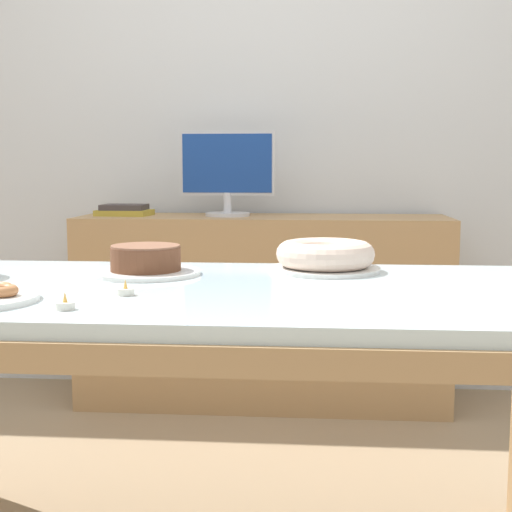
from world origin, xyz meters
The scene contains 9 objects.
wall_back centered at (0.00, 1.75, 1.30)m, with size 8.00×0.10×2.60m, color silver.
dining_table centered at (0.00, 0.00, 0.69)m, with size 1.87×0.92×0.78m.
sideboard centered at (0.00, 1.45, 0.43)m, with size 1.66×0.44×0.86m.
computer_monitor centered at (-0.16, 1.45, 1.05)m, with size 0.42×0.20×0.38m.
book_stack centered at (-0.63, 1.45, 0.88)m, with size 0.25×0.19×0.05m.
cake_chocolate_round centered at (-0.23, 0.18, 0.81)m, with size 0.30×0.30×0.08m.
cake_golden_bundt centered at (0.26, 0.29, 0.82)m, with size 0.31×0.31×0.09m.
tealight_left_edge centered at (-0.20, -0.14, 0.79)m, with size 0.04×0.04×0.04m.
tealight_near_front centered at (-0.28, -0.32, 0.79)m, with size 0.04×0.04×0.04m.
Camera 1 is at (0.23, -1.73, 1.07)m, focal length 50.00 mm.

